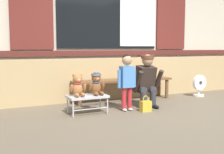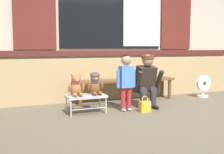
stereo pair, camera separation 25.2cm
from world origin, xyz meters
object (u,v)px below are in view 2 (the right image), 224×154
small_display_bench (86,97)px  child_standing (126,76)px  wooden_bench_long (125,83)px  floor_fan (203,86)px  teddy_bear_with_hat (95,84)px  handbag_on_ground (145,106)px  adult_crouching (147,81)px  teddy_bear_plain (76,86)px

small_display_bench → child_standing: size_ratio=0.67×
wooden_bench_long → floor_fan: (1.74, -0.28, -0.13)m
teddy_bear_with_hat → handbag_on_ground: bearing=-20.5°
small_display_bench → floor_fan: bearing=9.1°
teddy_bear_with_hat → adult_crouching: adult_crouching is taller
wooden_bench_long → teddy_bear_with_hat: size_ratio=5.78×
small_display_bench → handbag_on_ground: small_display_bench is taller
adult_crouching → teddy_bear_plain: bearing=-179.4°
wooden_bench_long → handbag_on_ground: wooden_bench_long is taller
small_display_bench → floor_fan: 2.82m
wooden_bench_long → teddy_bear_plain: size_ratio=5.78×
teddy_bear_with_hat → floor_fan: bearing=9.6°
teddy_bear_with_hat → handbag_on_ground: size_ratio=1.34×
teddy_bear_plain → teddy_bear_with_hat: same height
teddy_bear_with_hat → adult_crouching: bearing=0.8°
wooden_bench_long → handbag_on_ground: 1.05m
teddy_bear_with_hat → wooden_bench_long: bearing=39.2°
small_display_bench → floor_fan: size_ratio=1.33×
teddy_bear_plain → adult_crouching: (1.29, 0.01, 0.02)m
teddy_bear_with_hat → handbag_on_ground: (0.77, -0.29, -0.38)m
teddy_bear_with_hat → child_standing: child_standing is taller
wooden_bench_long → teddy_bear_plain: teddy_bear_plain is taller
teddy_bear_with_hat → adult_crouching: 0.97m
teddy_bear_with_hat → adult_crouching: size_ratio=0.38×
small_display_bench → child_standing: (0.68, -0.08, 0.33)m
adult_crouching → floor_fan: adult_crouching is taller
wooden_bench_long → child_standing: bearing=-114.1°
child_standing → teddy_bear_plain: bearing=174.2°
handbag_on_ground → child_standing: bearing=141.3°
teddy_bear_with_hat → child_standing: size_ratio=0.38×
small_display_bench → teddy_bear_with_hat: 0.26m
teddy_bear_plain → floor_fan: teddy_bear_plain is taller
child_standing → handbag_on_ground: size_ratio=3.52×
wooden_bench_long → teddy_bear_with_hat: teddy_bear_with_hat is taller
wooden_bench_long → floor_fan: size_ratio=4.37×
child_standing → wooden_bench_long: bearing=65.9°
floor_fan → child_standing: bearing=-165.9°
adult_crouching → teddy_bear_with_hat: bearing=-179.2°
child_standing → adult_crouching: 0.48m
small_display_bench → adult_crouching: 1.15m
teddy_bear_plain → floor_fan: bearing=8.5°
teddy_bear_plain → teddy_bear_with_hat: bearing=0.1°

